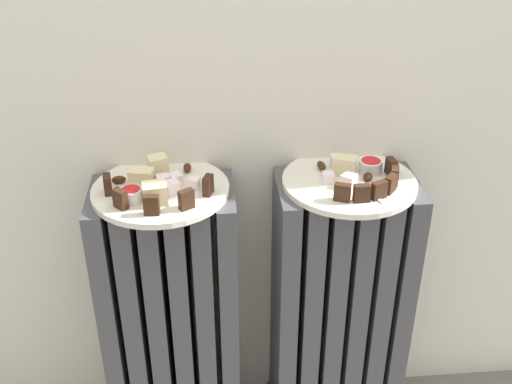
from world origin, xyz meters
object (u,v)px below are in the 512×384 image
(jam_bowl_left, at_px, (131,194))
(fork, at_px, (367,189))
(radiator_left, at_px, (172,323))
(plate_left, at_px, (161,190))
(jam_bowl_right, at_px, (371,165))
(radiator_right, at_px, (338,313))
(plate_right, at_px, (349,182))

(jam_bowl_left, relative_size, fork, 0.43)
(radiator_left, height_order, jam_bowl_left, jam_bowl_left)
(plate_left, bearing_deg, jam_bowl_right, 3.90)
(radiator_left, distance_m, plate_left, 0.34)
(radiator_left, bearing_deg, fork, -6.38)
(jam_bowl_right, height_order, fork, jam_bowl_right)
(radiator_right, relative_size, fork, 6.66)
(radiator_left, xyz_separation_m, fork, (0.40, -0.04, 0.35))
(plate_right, height_order, jam_bowl_left, jam_bowl_left)
(jam_bowl_right, distance_m, fork, 0.08)
(fork, bearing_deg, jam_bowl_right, 71.17)
(radiator_right, xyz_separation_m, plate_right, (0.00, -0.00, 0.34))
(plate_left, xyz_separation_m, fork, (0.40, -0.04, 0.01))
(plate_left, bearing_deg, plate_right, 0.00)
(plate_left, bearing_deg, radiator_right, 0.00)
(plate_right, bearing_deg, radiator_right, 90.00)
(fork, bearing_deg, plate_left, 173.62)
(plate_left, height_order, jam_bowl_left, jam_bowl_left)
(radiator_right, bearing_deg, radiator_left, 180.00)
(radiator_left, xyz_separation_m, plate_left, (0.00, -0.00, 0.34))
(plate_left, xyz_separation_m, plate_right, (0.37, 0.00, 0.00))
(jam_bowl_left, bearing_deg, radiator_left, 42.20)
(radiator_right, distance_m, plate_right, 0.34)
(radiator_right, relative_size, jam_bowl_right, 13.83)
(plate_right, height_order, jam_bowl_right, jam_bowl_right)
(jam_bowl_right, bearing_deg, radiator_left, -176.10)
(jam_bowl_left, relative_size, jam_bowl_right, 0.89)
(jam_bowl_left, bearing_deg, radiator_right, 6.17)
(plate_left, distance_m, fork, 0.40)
(radiator_left, relative_size, jam_bowl_right, 13.83)
(radiator_right, xyz_separation_m, jam_bowl_left, (-0.43, -0.05, 0.36))
(radiator_left, relative_size, plate_left, 2.46)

